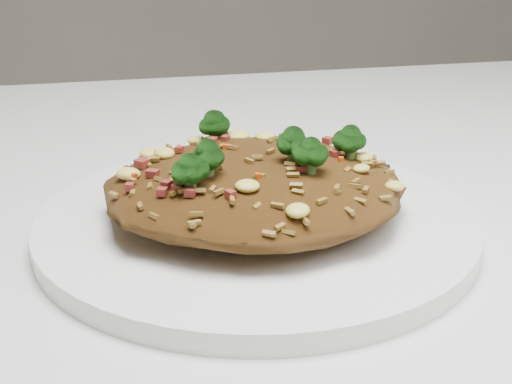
{
  "coord_description": "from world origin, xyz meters",
  "views": [
    {
      "loc": [
        -0.15,
        -0.5,
        0.95
      ],
      "look_at": [
        -0.06,
        -0.07,
        0.78
      ],
      "focal_mm": 50.0,
      "sensor_mm": 36.0,
      "label": 1
    }
  ],
  "objects_px": {
    "dining_table": "(307,287)",
    "plate": "(256,223)",
    "fork": "(295,163)",
    "fried_rice": "(256,176)"
  },
  "relations": [
    {
      "from": "dining_table",
      "to": "plate",
      "type": "distance_m",
      "value": 0.14
    },
    {
      "from": "fork",
      "to": "dining_table",
      "type": "bearing_deg",
      "value": -27.05
    },
    {
      "from": "plate",
      "to": "dining_table",
      "type": "bearing_deg",
      "value": 51.34
    },
    {
      "from": "dining_table",
      "to": "fried_rice",
      "type": "height_order",
      "value": "fried_rice"
    },
    {
      "from": "fried_rice",
      "to": "dining_table",
      "type": "bearing_deg",
      "value": 51.22
    },
    {
      "from": "fork",
      "to": "plate",
      "type": "bearing_deg",
      "value": -99.16
    },
    {
      "from": "plate",
      "to": "fried_rice",
      "type": "xyz_separation_m",
      "value": [
        0.0,
        0.0,
        0.03
      ]
    },
    {
      "from": "plate",
      "to": "fried_rice",
      "type": "height_order",
      "value": "fried_rice"
    },
    {
      "from": "fried_rice",
      "to": "fork",
      "type": "distance_m",
      "value": 0.1
    },
    {
      "from": "plate",
      "to": "fork",
      "type": "bearing_deg",
      "value": 59.25
    }
  ]
}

